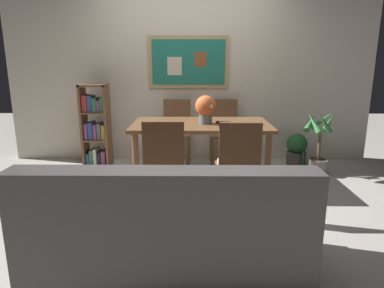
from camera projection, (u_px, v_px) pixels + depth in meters
ground_plane at (188, 197)px, 3.70m from camera, size 12.00×12.00×0.00m
wall_back_with_painting at (190, 71)px, 4.85m from camera, size 5.20×0.14×2.60m
dining_table at (201, 131)px, 3.96m from camera, size 1.58×0.90×0.74m
dining_chair_near_right at (238, 160)px, 3.18m from camera, size 0.40×0.41×0.91m
dining_chair_far_left at (177, 127)px, 4.75m from camera, size 0.40×0.41×0.91m
dining_chair_far_right at (224, 127)px, 4.77m from camera, size 0.40×0.41×0.91m
dining_chair_near_left at (165, 158)px, 3.23m from camera, size 0.40×0.41×0.91m
leather_couch at (167, 233)px, 2.29m from camera, size 1.80×0.84×0.84m
bookshelf at (96, 128)px, 4.67m from camera, size 0.36×0.28×1.13m
potted_ivy at (297, 149)px, 4.79m from camera, size 0.29×0.30×0.53m
potted_palm at (318, 147)px, 4.36m from camera, size 0.44×0.42×0.83m
flower_vase at (206, 108)px, 3.86m from camera, size 0.24×0.24×0.32m
tv_remote at (223, 122)px, 3.93m from camera, size 0.16×0.07×0.02m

